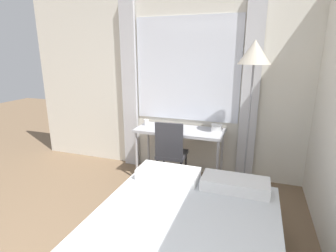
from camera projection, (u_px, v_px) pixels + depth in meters
wall_back_with_window at (174, 86)px, 3.99m from camera, size 4.93×0.13×2.70m
desk at (180, 134)px, 3.79m from camera, size 1.27×0.53×0.78m
desk_chair at (171, 150)px, 3.64m from camera, size 0.43×0.43×0.95m
standing_lamp at (254, 62)px, 3.14m from camera, size 0.39×0.39×1.99m
telephone at (217, 128)px, 3.67m from camera, size 0.15×0.14×0.10m
book at (169, 127)px, 3.82m from camera, size 0.29×0.21×0.02m
mug at (146, 122)px, 3.97m from camera, size 0.08×0.08×0.09m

